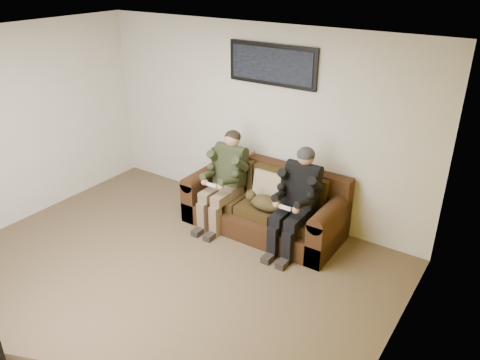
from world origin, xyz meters
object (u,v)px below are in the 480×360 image
Objects in this scene: sofa at (266,206)px; cat at (265,202)px; person_right at (298,195)px; person_left at (225,174)px; framed_poster at (272,65)px.

cat is at bearing -62.04° from sofa.
person_left is at bearing -179.98° from person_right.
sofa is at bearing 17.98° from person_left.
person_left reaches higher than cat.
person_left is 0.99× the size of person_right.
person_left is 1.54m from framed_poster.
cat is at bearing -5.77° from person_left.
framed_poster is at bearing 117.41° from cat.
person_right reaches higher than person_left.
sofa is 0.34m from cat.
sofa is at bearing 162.05° from person_right.
sofa is at bearing 117.96° from cat.
person_right is 1.67m from framed_poster.
framed_poster reaches higher than person_left.
person_left reaches higher than sofa.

